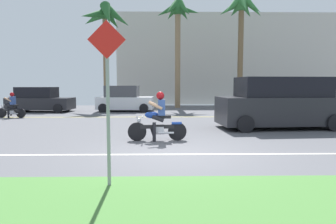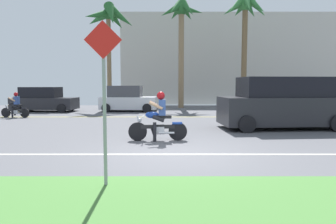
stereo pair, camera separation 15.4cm
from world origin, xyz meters
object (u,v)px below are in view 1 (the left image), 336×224
at_px(motorcyclist, 158,120).
at_px(suv_nearby, 280,104).
at_px(parked_car_1, 124,100).
at_px(palm_tree_0, 105,21).
at_px(palm_tree_2, 242,15).
at_px(palm_tree_1, 178,20).
at_px(street_sign, 108,89).
at_px(motorcyclist_distant, 11,107).
at_px(parked_car_0, 40,100).

height_order(motorcyclist, suv_nearby, suv_nearby).
distance_m(suv_nearby, parked_car_1, 10.72).
xyz_separation_m(palm_tree_0, palm_tree_2, (9.95, 0.27, 0.57)).
distance_m(suv_nearby, palm_tree_1, 12.81).
relative_size(parked_car_1, street_sign, 1.32).
xyz_separation_m(suv_nearby, street_sign, (-5.65, -7.09, 0.70)).
xyz_separation_m(suv_nearby, parked_car_1, (-7.25, 7.89, -0.22)).
bearing_deg(street_sign, palm_tree_2, 69.22).
height_order(motorcyclist, parked_car_1, parked_car_1).
relative_size(suv_nearby, palm_tree_1, 0.64).
bearing_deg(parked_car_1, motorcyclist_distant, -145.55).
distance_m(palm_tree_1, palm_tree_2, 4.70).
bearing_deg(motorcyclist_distant, motorcyclist, -40.65).
bearing_deg(motorcyclist_distant, palm_tree_2, 25.25).
bearing_deg(suv_nearby, parked_car_0, 148.61).
distance_m(motorcyclist, palm_tree_2, 15.86).
distance_m(palm_tree_0, palm_tree_1, 5.32).
distance_m(motorcyclist, palm_tree_1, 14.93).
relative_size(parked_car_0, palm_tree_2, 0.50).
xyz_separation_m(parked_car_0, palm_tree_0, (3.85, 2.59, 5.56)).
relative_size(motorcyclist, palm_tree_2, 0.22).
bearing_deg(parked_car_0, suv_nearby, -31.39).
height_order(parked_car_0, street_sign, street_sign).
distance_m(parked_car_0, street_sign, 16.49).
xyz_separation_m(parked_car_0, parked_car_1, (5.49, 0.12, 0.04)).
distance_m(palm_tree_0, street_sign, 18.34).
bearing_deg(palm_tree_0, parked_car_1, -56.57).
distance_m(palm_tree_2, motorcyclist_distant, 16.56).
distance_m(palm_tree_1, motorcyclist_distant, 12.94).
bearing_deg(parked_car_0, palm_tree_0, 33.91).
bearing_deg(palm_tree_1, parked_car_0, -160.69).
xyz_separation_m(parked_car_1, palm_tree_1, (3.65, 3.08, 5.77)).
xyz_separation_m(motorcyclist, street_sign, (-0.76, -4.41, 1.04)).
distance_m(motorcyclist, palm_tree_0, 14.76).
bearing_deg(motorcyclist, motorcyclist_distant, 139.35).
distance_m(palm_tree_2, street_sign, 19.65).
bearing_deg(palm_tree_1, motorcyclist, -95.42).
bearing_deg(palm_tree_2, suv_nearby, -95.76).
height_order(palm_tree_1, street_sign, palm_tree_1).
distance_m(parked_car_1, motorcyclist_distant, 6.71).
xyz_separation_m(palm_tree_1, palm_tree_2, (4.67, -0.34, 0.32)).
relative_size(parked_car_0, motorcyclist_distant, 2.58).
height_order(parked_car_1, palm_tree_2, palm_tree_2).
bearing_deg(street_sign, palm_tree_1, 83.52).
distance_m(motorcyclist, street_sign, 4.60).
relative_size(suv_nearby, palm_tree_0, 0.67).
relative_size(parked_car_1, palm_tree_0, 0.49).
distance_m(motorcyclist_distant, street_sign, 13.31).
relative_size(motorcyclist, suv_nearby, 0.36).
relative_size(suv_nearby, parked_car_0, 1.23).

